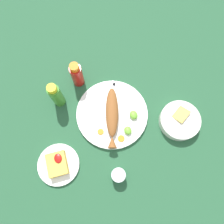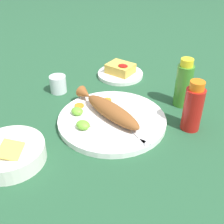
% 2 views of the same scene
% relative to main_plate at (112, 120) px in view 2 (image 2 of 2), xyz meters
% --- Properties ---
extents(ground_plane, '(4.00, 4.00, 0.00)m').
position_rel_main_plate_xyz_m(ground_plane, '(0.00, 0.00, -0.01)').
color(ground_plane, '#235133').
extents(main_plate, '(0.32, 0.32, 0.02)m').
position_rel_main_plate_xyz_m(main_plate, '(0.00, 0.00, 0.00)').
color(main_plate, white).
rests_on(main_plate, ground_plane).
extents(fried_fish, '(0.28, 0.12, 0.04)m').
position_rel_main_plate_xyz_m(fried_fish, '(-0.02, 0.00, 0.03)').
color(fried_fish, brown).
rests_on(fried_fish, main_plate).
extents(fork_near, '(0.17, 0.10, 0.00)m').
position_rel_main_plate_xyz_m(fork_near, '(0.08, -0.01, 0.01)').
color(fork_near, silver).
rests_on(fork_near, main_plate).
extents(fork_far, '(0.19, 0.04, 0.00)m').
position_rel_main_plate_xyz_m(fork_far, '(0.06, -0.06, 0.01)').
color(fork_far, silver).
rests_on(fork_far, main_plate).
extents(carrot_slice_near, '(0.03, 0.03, 0.00)m').
position_rel_main_plate_xyz_m(carrot_slice_near, '(-0.07, 0.07, 0.01)').
color(carrot_slice_near, orange).
rests_on(carrot_slice_near, main_plate).
extents(carrot_slice_mid, '(0.03, 0.03, 0.00)m').
position_rel_main_plate_xyz_m(carrot_slice_mid, '(-0.12, -0.01, 0.01)').
color(carrot_slice_mid, orange).
rests_on(carrot_slice_mid, main_plate).
extents(lime_wedge_main, '(0.04, 0.03, 0.02)m').
position_rel_main_plate_xyz_m(lime_wedge_main, '(-0.10, -0.05, 0.02)').
color(lime_wedge_main, '#6BB233').
rests_on(lime_wedge_main, main_plate).
extents(lime_wedge_side, '(0.04, 0.04, 0.02)m').
position_rel_main_plate_xyz_m(lime_wedge_side, '(-0.04, -0.09, 0.02)').
color(lime_wedge_side, '#6BB233').
rests_on(lime_wedge_side, main_plate).
extents(hot_sauce_bottle_red, '(0.05, 0.05, 0.15)m').
position_rel_main_plate_xyz_m(hot_sauce_bottle_red, '(0.20, 0.11, 0.06)').
color(hot_sauce_bottle_red, '#B21914').
rests_on(hot_sauce_bottle_red, ground_plane).
extents(hot_sauce_bottle_green, '(0.05, 0.05, 0.16)m').
position_rel_main_plate_xyz_m(hot_sauce_bottle_green, '(0.13, 0.22, 0.07)').
color(hot_sauce_bottle_green, '#3D8428').
rests_on(hot_sauce_bottle_green, ground_plane).
extents(salt_cup, '(0.06, 0.06, 0.06)m').
position_rel_main_plate_xyz_m(salt_cup, '(-0.27, 0.05, 0.02)').
color(salt_cup, silver).
rests_on(salt_cup, ground_plane).
extents(side_plate_fries, '(0.18, 0.18, 0.01)m').
position_rel_main_plate_xyz_m(side_plate_fries, '(-0.16, 0.28, -0.00)').
color(side_plate_fries, white).
rests_on(side_plate_fries, ground_plane).
extents(fries_pile, '(0.10, 0.08, 0.04)m').
position_rel_main_plate_xyz_m(fries_pile, '(-0.16, 0.28, 0.02)').
color(fries_pile, gold).
rests_on(fries_pile, side_plate_fries).
extents(guacamole_bowl, '(0.18, 0.18, 0.06)m').
position_rel_main_plate_xyz_m(guacamole_bowl, '(-0.11, -0.28, 0.02)').
color(guacamole_bowl, white).
rests_on(guacamole_bowl, ground_plane).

